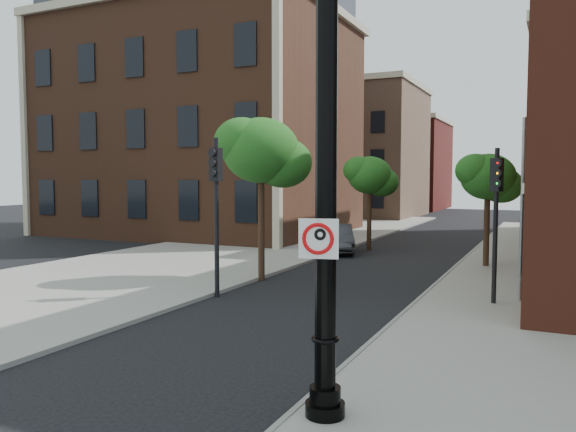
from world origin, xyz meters
The scene contains 16 objects.
ground centered at (0.00, 0.00, 0.00)m, with size 120.00×120.00×0.00m, color black.
sidewalk_right centered at (6.00, 10.00, 0.06)m, with size 8.00×60.00×0.12m, color gray.
sidewalk_left centered at (-9.00, 18.00, 0.06)m, with size 10.00×50.00×0.12m, color gray.
curb_edge centered at (2.05, 10.00, 0.07)m, with size 0.10×60.00×0.14m, color gray.
victorian_building centered at (-16.00, 23.97, 8.74)m, with size 18.60×14.60×17.95m.
bg_building_tan_a centered at (-12.00, 44.00, 6.00)m, with size 12.00×12.00×12.00m, color #8B644C.
bg_building_red centered at (-12.00, 58.00, 5.00)m, with size 12.00×12.00×10.00m, color maroon.
lamppost centered at (2.57, -0.55, 3.35)m, with size 0.61×0.61×7.26m.
no_parking_sign centered at (2.53, -0.72, 2.87)m, with size 0.58×0.18×0.60m.
parked_car centered at (-4.14, 17.93, 0.70)m, with size 1.49×4.26×1.40m, color #2D2E32.
traffic_signal_left centered at (-3.85, 6.41, 3.36)m, with size 0.31×0.40×4.98m.
traffic_signal_right centered at (4.15, 8.72, 3.10)m, with size 0.37×0.41×4.60m.
utility_pole centered at (4.80, 9.45, 2.75)m, with size 0.11×0.11×5.51m, color #999999.
street_tree_a centered at (-3.91, 9.61, 4.66)m, with size 3.28×2.96×5.90m.
street_tree_b centered at (-2.92, 19.54, 3.80)m, with size 2.68×2.42×4.83m.
street_tree_c centered at (3.20, 15.91, 3.72)m, with size 2.62×2.37×4.73m.
Camera 1 is at (5.65, -8.34, 3.78)m, focal length 35.00 mm.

